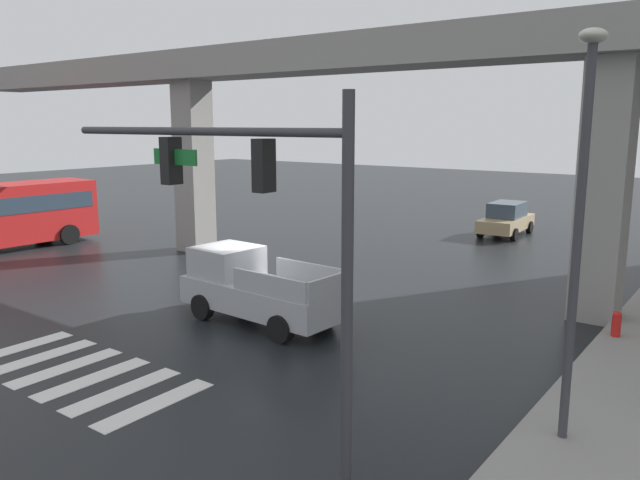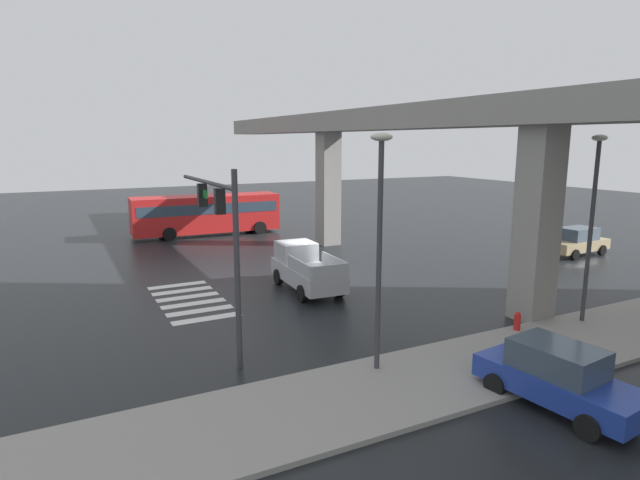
% 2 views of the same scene
% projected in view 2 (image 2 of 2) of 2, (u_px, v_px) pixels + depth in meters
% --- Properties ---
extents(ground_plane, '(120.00, 120.00, 0.00)m').
position_uv_depth(ground_plane, '(315.00, 283.00, 26.08)').
color(ground_plane, black).
extents(crosswalk_stripes, '(6.05, 2.80, 0.01)m').
position_uv_depth(crosswalk_stripes, '(191.00, 300.00, 23.29)').
color(crosswalk_stripes, silver).
rests_on(crosswalk_stripes, ground).
extents(elevated_overpass, '(50.32, 2.36, 8.80)m').
position_uv_depth(elevated_overpass, '(406.00, 131.00, 27.03)').
color(elevated_overpass, gray).
rests_on(elevated_overpass, ground).
extents(sidewalk_east, '(4.00, 36.00, 0.15)m').
position_uv_depth(sidewalk_east, '(521.00, 355.00, 17.18)').
color(sidewalk_east, gray).
rests_on(sidewalk_east, ground).
extents(pickup_truck, '(5.19, 2.28, 2.08)m').
position_uv_depth(pickup_truck, '(305.00, 269.00, 24.98)').
color(pickup_truck, '#A8AAAF').
rests_on(pickup_truck, ground).
extents(city_bus, '(3.07, 10.88, 2.99)m').
position_uv_depth(city_bus, '(207.00, 212.00, 39.16)').
color(city_bus, red).
rests_on(city_bus, ground).
extents(sedan_tan, '(2.11, 4.37, 1.72)m').
position_uv_depth(sedan_tan, '(577.00, 241.00, 32.43)').
color(sedan_tan, tan).
rests_on(sedan_tan, ground).
extents(sedan_blue, '(4.48, 2.34, 1.72)m').
position_uv_depth(sedan_blue, '(558.00, 376.00, 13.86)').
color(sedan_blue, '#1E3899').
rests_on(sedan_blue, ground).
extents(traffic_signal_mast, '(6.49, 0.32, 6.20)m').
position_uv_depth(traffic_signal_mast, '(219.00, 222.00, 17.12)').
color(traffic_signal_mast, '#38383D').
rests_on(traffic_signal_mast, ground).
extents(street_lamp_near_corner, '(0.44, 0.70, 7.24)m').
position_uv_depth(street_lamp_near_corner, '(380.00, 226.00, 15.20)').
color(street_lamp_near_corner, '#38383D').
rests_on(street_lamp_near_corner, ground).
extents(street_lamp_mid_block, '(0.44, 0.70, 7.24)m').
position_uv_depth(street_lamp_mid_block, '(593.00, 208.00, 19.45)').
color(street_lamp_mid_block, '#38383D').
rests_on(street_lamp_mid_block, ground).
extents(fire_hydrant, '(0.24, 0.24, 0.85)m').
position_uv_depth(fire_hydrant, '(517.00, 323.00, 19.19)').
color(fire_hydrant, red).
rests_on(fire_hydrant, ground).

